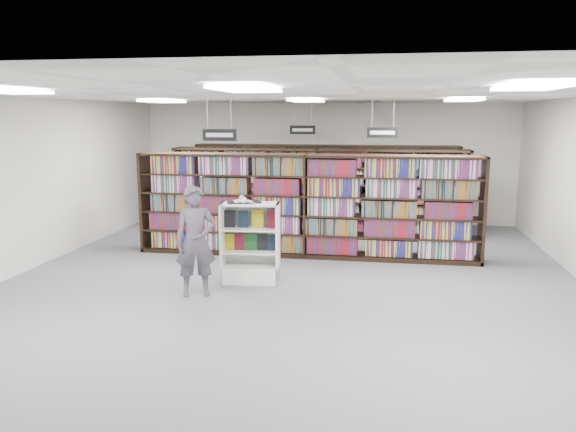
% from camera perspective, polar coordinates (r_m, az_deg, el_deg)
% --- Properties ---
extents(floor, '(12.00, 12.00, 0.00)m').
position_cam_1_polar(floor, '(9.77, 0.20, -6.90)').
color(floor, '#515156').
rests_on(floor, ground).
extents(ceiling, '(10.00, 12.00, 0.10)m').
position_cam_1_polar(ceiling, '(9.35, 0.21, 12.21)').
color(ceiling, white).
rests_on(ceiling, wall_back).
extents(wall_back, '(10.00, 0.10, 3.20)m').
position_cam_1_polar(wall_back, '(15.35, 3.86, 5.41)').
color(wall_back, silver).
rests_on(wall_back, ground).
extents(wall_front, '(10.00, 0.10, 3.20)m').
position_cam_1_polar(wall_front, '(3.78, -14.97, -9.80)').
color(wall_front, silver).
rests_on(wall_front, ground).
extents(wall_left, '(0.10, 12.00, 3.20)m').
position_cam_1_polar(wall_left, '(11.36, -25.57, 2.76)').
color(wall_left, silver).
rests_on(wall_left, ground).
extents(bookshelf_row_near, '(7.00, 0.60, 2.10)m').
position_cam_1_polar(bookshelf_row_near, '(11.46, 1.82, 1.04)').
color(bookshelf_row_near, black).
rests_on(bookshelf_row_near, floor).
extents(bookshelf_row_mid, '(7.00, 0.60, 2.10)m').
position_cam_1_polar(bookshelf_row_mid, '(13.43, 2.98, 2.38)').
color(bookshelf_row_mid, black).
rests_on(bookshelf_row_mid, floor).
extents(bookshelf_row_far, '(7.00, 0.60, 2.10)m').
position_cam_1_polar(bookshelf_row_far, '(15.10, 3.72, 3.24)').
color(bookshelf_row_far, black).
rests_on(bookshelf_row_far, floor).
extents(aisle_sign_left, '(0.65, 0.02, 0.80)m').
position_cam_1_polar(aisle_sign_left, '(10.66, -6.97, 8.29)').
color(aisle_sign_left, '#B2B2B7').
rests_on(aisle_sign_left, ceiling).
extents(aisle_sign_right, '(0.65, 0.02, 0.80)m').
position_cam_1_polar(aisle_sign_right, '(12.22, 9.57, 8.45)').
color(aisle_sign_right, '#B2B2B7').
rests_on(aisle_sign_right, ceiling).
extents(aisle_sign_center, '(0.65, 0.02, 0.80)m').
position_cam_1_polar(aisle_sign_center, '(14.36, 1.49, 8.82)').
color(aisle_sign_center, '#B2B2B7').
rests_on(aisle_sign_center, ceiling).
extents(troffer_front_left, '(0.60, 1.20, 0.04)m').
position_cam_1_polar(troffer_front_left, '(7.69, -26.99, 11.27)').
color(troffer_front_left, white).
rests_on(troffer_front_left, ceiling).
extents(troffer_front_center, '(0.60, 1.20, 0.04)m').
position_cam_1_polar(troffer_front_center, '(6.41, -4.26, 12.76)').
color(troffer_front_center, white).
rests_on(troffer_front_center, ceiling).
extents(troffer_front_right, '(0.60, 1.20, 0.04)m').
position_cam_1_polar(troffer_front_right, '(6.40, 23.49, 11.97)').
color(troffer_front_right, white).
rests_on(troffer_front_right, ceiling).
extents(troffer_back_left, '(0.60, 1.20, 0.04)m').
position_cam_1_polar(troffer_back_left, '(12.10, -12.63, 11.31)').
color(troffer_back_left, white).
rests_on(troffer_back_left, ceiling).
extents(troffer_back_center, '(0.60, 1.20, 0.04)m').
position_cam_1_polar(troffer_back_center, '(11.32, 1.89, 11.64)').
color(troffer_back_center, white).
rests_on(troffer_back_center, ceiling).
extents(troffer_back_right, '(0.60, 1.20, 0.04)m').
position_cam_1_polar(troffer_back_right, '(11.32, 17.42, 11.19)').
color(troffer_back_right, white).
rests_on(troffer_back_right, ceiling).
extents(endcap_display, '(1.04, 0.59, 1.40)m').
position_cam_1_polar(endcap_display, '(9.82, -3.80, -3.97)').
color(endcap_display, white).
rests_on(endcap_display, floor).
extents(open_book, '(0.66, 0.52, 0.13)m').
position_cam_1_polar(open_book, '(9.67, -4.55, 1.57)').
color(open_book, black).
rests_on(open_book, endcap_display).
extents(shopper, '(0.76, 0.63, 1.78)m').
position_cam_1_polar(shopper, '(9.07, -9.36, -2.56)').
color(shopper, '#534D58').
rests_on(shopper, floor).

